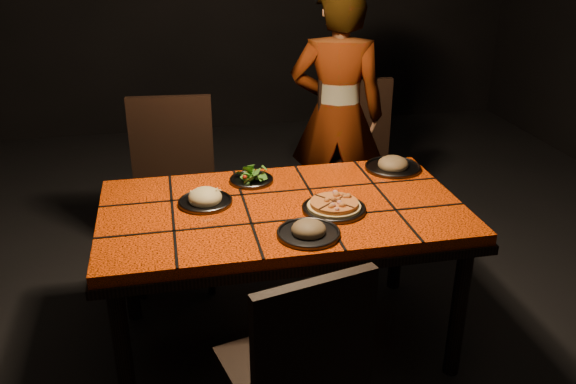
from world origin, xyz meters
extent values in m
cube|color=black|center=(0.00, 0.00, -0.02)|extent=(6.00, 7.00, 0.04)
cube|color=#EC4207|center=(0.00, 0.00, 0.72)|extent=(1.60, 0.90, 0.05)
cube|color=black|center=(0.00, 0.00, 0.68)|extent=(1.62, 0.92, 0.04)
cylinder|color=black|center=(-0.72, -0.37, 0.33)|extent=(0.07, 0.07, 0.66)
cylinder|color=black|center=(0.72, -0.37, 0.33)|extent=(0.07, 0.07, 0.66)
cylinder|color=black|center=(-0.72, 0.37, 0.33)|extent=(0.07, 0.07, 0.66)
cylinder|color=black|center=(0.72, 0.37, 0.33)|extent=(0.07, 0.07, 0.66)
cube|color=black|center=(-0.12, -0.73, 0.45)|extent=(0.51, 0.51, 0.04)
cube|color=black|center=(-0.08, -0.91, 0.70)|extent=(0.42, 0.14, 0.46)
cylinder|color=black|center=(0.00, -0.52, 0.22)|extent=(0.04, 0.04, 0.43)
cube|color=black|center=(-0.47, 0.71, 0.50)|extent=(0.51, 0.51, 0.04)
cube|color=black|center=(-0.45, 0.92, 0.78)|extent=(0.47, 0.09, 0.51)
cylinder|color=black|center=(-0.68, 0.54, 0.24)|extent=(0.04, 0.04, 0.48)
cylinder|color=black|center=(-0.30, 0.50, 0.24)|extent=(0.04, 0.04, 0.48)
cylinder|color=black|center=(-0.64, 0.91, 0.24)|extent=(0.04, 0.04, 0.48)
cylinder|color=black|center=(-0.27, 0.88, 0.24)|extent=(0.04, 0.04, 0.48)
cube|color=black|center=(0.67, 0.89, 0.50)|extent=(0.50, 0.50, 0.04)
cube|color=black|center=(0.68, 1.10, 0.77)|extent=(0.47, 0.08, 0.51)
cylinder|color=black|center=(0.47, 0.72, 0.24)|extent=(0.04, 0.04, 0.47)
cylinder|color=black|center=(0.84, 0.69, 0.24)|extent=(0.04, 0.04, 0.47)
cylinder|color=black|center=(0.49, 1.09, 0.24)|extent=(0.04, 0.04, 0.47)
cylinder|color=black|center=(0.87, 1.07, 0.24)|extent=(0.04, 0.04, 0.47)
imported|color=brown|center=(0.57, 1.11, 0.80)|extent=(0.67, 0.54, 1.60)
cylinder|color=#3A3B3F|center=(0.21, -0.10, 0.76)|extent=(0.28, 0.28, 0.01)
torus|color=#3A3B3F|center=(0.21, -0.10, 0.76)|extent=(0.28, 0.28, 0.01)
cylinder|color=tan|center=(0.21, -0.10, 0.77)|extent=(0.33, 0.33, 0.01)
cylinder|color=orange|center=(0.21, -0.10, 0.78)|extent=(0.29, 0.29, 0.02)
cylinder|color=#3A3B3F|center=(-0.33, 0.09, 0.76)|extent=(0.24, 0.24, 0.01)
torus|color=#3A3B3F|center=(-0.33, 0.09, 0.76)|extent=(0.24, 0.24, 0.01)
ellipsoid|color=beige|center=(-0.33, 0.09, 0.78)|extent=(0.14, 0.14, 0.08)
cylinder|color=#3A3B3F|center=(-0.09, 0.29, 0.76)|extent=(0.21, 0.21, 0.01)
torus|color=#3A3B3F|center=(-0.09, 0.29, 0.76)|extent=(0.21, 0.21, 0.01)
cylinder|color=#3A3B3F|center=(0.05, -0.30, 0.76)|extent=(0.26, 0.26, 0.01)
torus|color=#3A3B3F|center=(0.05, -0.30, 0.76)|extent=(0.26, 0.26, 0.01)
ellipsoid|color=brown|center=(0.05, -0.30, 0.78)|extent=(0.15, 0.15, 0.09)
cylinder|color=#3A3B3F|center=(0.64, 0.31, 0.76)|extent=(0.28, 0.28, 0.01)
torus|color=#3A3B3F|center=(0.64, 0.31, 0.76)|extent=(0.28, 0.28, 0.01)
ellipsoid|color=brown|center=(0.64, 0.31, 0.79)|extent=(0.17, 0.17, 0.09)
camera|label=1|loc=(-0.48, -2.41, 1.91)|focal=38.00mm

